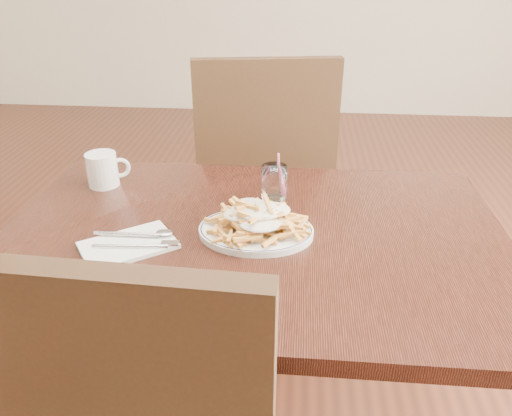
# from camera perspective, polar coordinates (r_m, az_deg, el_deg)

# --- Properties ---
(table) EXTENTS (1.20, 0.80, 0.75)m
(table) POSITION_cam_1_polar(r_m,az_deg,el_deg) (1.23, -0.34, -5.94)
(table) COLOR black
(table) RESTS_ON ground
(chair_far) EXTENTS (0.55, 0.55, 1.04)m
(chair_far) POSITION_cam_1_polar(r_m,az_deg,el_deg) (1.88, 0.85, 3.86)
(chair_far) COLOR black
(chair_far) RESTS_ON ground
(fries_plate) EXTENTS (0.31, 0.28, 0.02)m
(fries_plate) POSITION_cam_1_polar(r_m,az_deg,el_deg) (1.17, 0.00, -2.62)
(fries_plate) COLOR silver
(fries_plate) RESTS_ON table
(loaded_fries) EXTENTS (0.23, 0.19, 0.07)m
(loaded_fries) POSITION_cam_1_polar(r_m,az_deg,el_deg) (1.15, 0.00, -0.76)
(loaded_fries) COLOR gold
(loaded_fries) RESTS_ON fries_plate
(napkin) EXTENTS (0.24, 0.22, 0.01)m
(napkin) POSITION_cam_1_polar(r_m,az_deg,el_deg) (1.16, -14.41, -4.14)
(napkin) COLOR silver
(napkin) RESTS_ON table
(cutlery) EXTENTS (0.22, 0.09, 0.01)m
(cutlery) POSITION_cam_1_polar(r_m,az_deg,el_deg) (1.16, -14.38, -3.62)
(cutlery) COLOR silver
(cutlery) RESTS_ON napkin
(water_glass) EXTENTS (0.07, 0.07, 0.14)m
(water_glass) POSITION_cam_1_polar(r_m,az_deg,el_deg) (1.30, 2.09, 2.41)
(water_glass) COLOR white
(water_glass) RESTS_ON table
(coffee_mug) EXTENTS (0.12, 0.09, 0.09)m
(coffee_mug) POSITION_cam_1_polar(r_m,az_deg,el_deg) (1.47, -17.06, 4.23)
(coffee_mug) COLOR silver
(coffee_mug) RESTS_ON table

